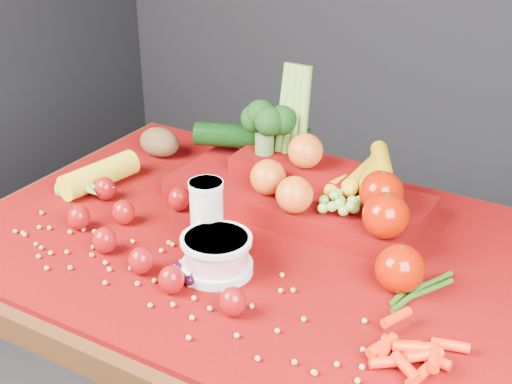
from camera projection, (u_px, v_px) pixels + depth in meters
The scene contains 12 objects.
table at pixel (251, 285), 1.39m from camera, with size 1.10×0.80×0.75m.
red_cloth at pixel (251, 240), 1.35m from camera, with size 1.05×0.75×0.01m, color #650503.
milk_glass at pixel (207, 213), 1.28m from camera, with size 0.06×0.06×0.14m.
yogurt_bowl at pixel (217, 253), 1.23m from camera, with size 0.13×0.13×0.07m.
strawberry_scatter at pixel (139, 233), 1.31m from camera, with size 0.48×0.28×0.05m.
dark_grape_cluster at pixel (183, 274), 1.21m from camera, with size 0.06×0.05×0.03m, color black, non-canonical shape.
soybean_scatter at pixel (189, 288), 1.19m from camera, with size 0.84×0.24×0.01m, color #AD8A4A, non-canonical shape.
corn_ear at pixel (91, 184), 1.50m from camera, with size 0.21×0.25×0.06m.
potato at pixel (160, 142), 1.67m from camera, with size 0.10×0.07×0.07m, color #503E21.
baby_carrot_pile at pixel (412, 347), 1.04m from camera, with size 0.17×0.17×0.03m, color red, non-canonical shape.
green_bean_pile at pixel (416, 289), 1.19m from camera, with size 0.14×0.12×0.01m, color #234F12, non-canonical shape.
produce_mound at pixel (309, 184), 1.42m from camera, with size 0.61×0.37×0.27m.
Camera 1 is at (0.60, -0.99, 1.45)m, focal length 50.00 mm.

